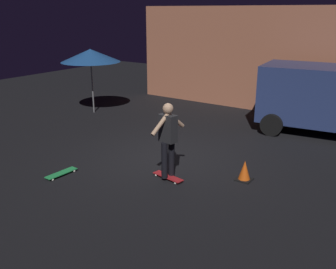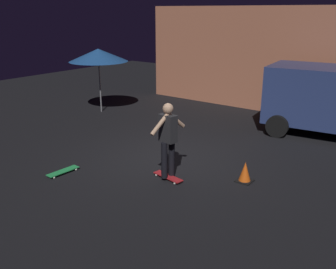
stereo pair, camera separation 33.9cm
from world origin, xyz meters
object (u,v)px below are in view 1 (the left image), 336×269
(skateboard_ridden, at_px, (168,177))
(skateboard_spare, at_px, (61,173))
(patio_umbrella, at_px, (90,56))
(skater, at_px, (168,135))
(traffic_cone, at_px, (244,171))

(skateboard_ridden, height_order, skateboard_spare, same)
(patio_umbrella, distance_m, skater, 6.52)
(patio_umbrella, bearing_deg, traffic_cone, -18.33)
(traffic_cone, bearing_deg, skater, -147.13)
(skateboard_spare, xyz_separation_m, skater, (2.12, 1.23, 0.98))
(skateboard_ridden, xyz_separation_m, skater, (0.00, 0.00, 0.98))
(skater, relative_size, traffic_cone, 3.63)
(skateboard_ridden, bearing_deg, traffic_cone, 32.87)
(patio_umbrella, height_order, skateboard_spare, patio_umbrella)
(skateboard_spare, bearing_deg, skateboard_ridden, 30.17)
(patio_umbrella, relative_size, skateboard_spare, 2.92)
(patio_umbrella, bearing_deg, skateboard_spare, -52.27)
(patio_umbrella, xyz_separation_m, skateboard_ridden, (5.57, -3.23, -2.02))
(skateboard_ridden, distance_m, skater, 0.98)
(traffic_cone, bearing_deg, patio_umbrella, 161.67)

